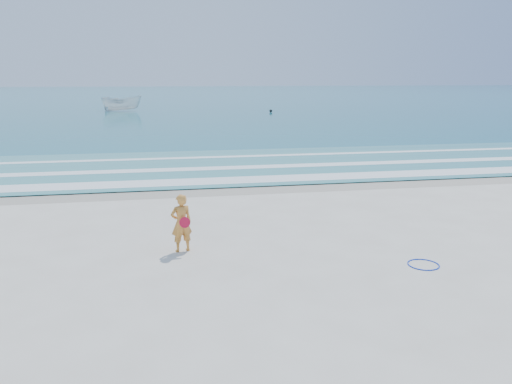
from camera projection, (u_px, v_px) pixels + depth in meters
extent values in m
plane|color=silver|center=(291.00, 277.00, 10.98)|extent=(400.00, 400.00, 0.00)
cube|color=#B2A893|center=(234.00, 188.00, 19.59)|extent=(400.00, 2.40, 0.00)
cube|color=#19727F|center=(174.00, 95.00, 111.50)|extent=(400.00, 190.00, 0.04)
cube|color=#59B7AD|center=(220.00, 165.00, 24.37)|extent=(400.00, 10.00, 0.01)
cube|color=white|center=(230.00, 180.00, 20.83)|extent=(400.00, 1.40, 0.01)
cube|color=white|center=(222.00, 168.00, 23.60)|extent=(400.00, 0.90, 0.01)
cube|color=white|center=(214.00, 157.00, 26.76)|extent=(400.00, 0.60, 0.01)
torus|color=#0B30C7|center=(423.00, 265.00, 11.65)|extent=(0.89, 0.89, 0.03)
imported|color=white|center=(122.00, 103.00, 61.56)|extent=(4.99, 2.18, 1.88)
sphere|color=black|center=(271.00, 111.00, 59.44)|extent=(0.35, 0.35, 0.35)
imported|color=orange|center=(181.00, 223.00, 12.42)|extent=(0.61, 0.48, 1.48)
cylinder|color=red|center=(185.00, 222.00, 12.24)|extent=(0.27, 0.08, 0.27)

